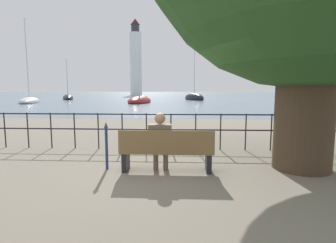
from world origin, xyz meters
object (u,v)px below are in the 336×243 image
(sailboat_2, at_px, (140,101))
(sailboat_3, at_px, (142,98))
(park_bench, at_px, (167,151))
(closed_umbrella, at_px, (106,143))
(sailboat_5, at_px, (194,98))
(seated_person_left, at_px, (160,139))
(harbor_lighthouse, at_px, (136,60))
(sailboat_1, at_px, (68,98))
(sailboat_4, at_px, (29,101))

(sailboat_2, relative_size, sailboat_3, 0.65)
(park_bench, height_order, closed_umbrella, closed_umbrella)
(sailboat_5, bearing_deg, seated_person_left, -118.36)
(sailboat_5, distance_m, harbor_lighthouse, 54.61)
(seated_person_left, distance_m, sailboat_5, 42.02)
(park_bench, relative_size, sailboat_1, 0.22)
(seated_person_left, height_order, closed_umbrella, seated_person_left)
(sailboat_2, bearing_deg, sailboat_1, 147.46)
(sailboat_1, distance_m, sailboat_2, 21.73)
(sailboat_1, height_order, sailboat_4, sailboat_4)
(closed_umbrella, relative_size, harbor_lighthouse, 0.04)
(seated_person_left, bearing_deg, harbor_lighthouse, 100.29)
(sailboat_2, bearing_deg, seated_person_left, -71.28)
(park_bench, bearing_deg, harbor_lighthouse, 100.37)
(seated_person_left, relative_size, sailboat_5, 0.12)
(harbor_lighthouse, bearing_deg, sailboat_4, -93.82)
(closed_umbrella, height_order, sailboat_3, sailboat_3)
(sailboat_2, xyz_separation_m, sailboat_5, (7.90, 11.94, 0.11))
(sailboat_1, height_order, sailboat_5, sailboat_5)
(sailboat_2, distance_m, sailboat_4, 15.43)
(sailboat_1, bearing_deg, sailboat_3, -33.84)
(sailboat_5, bearing_deg, sailboat_4, -177.49)
(closed_umbrella, relative_size, sailboat_4, 0.09)
(closed_umbrella, bearing_deg, sailboat_4, 123.26)
(seated_person_left, bearing_deg, park_bench, -28.65)
(seated_person_left, distance_m, sailboat_3, 42.58)
(sailboat_3, bearing_deg, sailboat_1, 158.34)
(seated_person_left, height_order, sailboat_1, sailboat_1)
(seated_person_left, bearing_deg, closed_umbrella, 178.26)
(sailboat_1, bearing_deg, seated_person_left, -88.90)
(park_bench, xyz_separation_m, seated_person_left, (-0.14, 0.08, 0.25))
(sailboat_3, distance_m, harbor_lighthouse, 51.98)
(seated_person_left, distance_m, sailboat_1, 49.33)
(park_bench, height_order, sailboat_3, sailboat_3)
(harbor_lighthouse, bearing_deg, seated_person_left, -79.71)
(seated_person_left, height_order, sailboat_4, sailboat_4)
(sailboat_3, relative_size, sailboat_4, 1.05)
(sailboat_3, bearing_deg, sailboat_4, -151.48)
(seated_person_left, relative_size, sailboat_1, 0.14)
(sailboat_3, height_order, sailboat_5, sailboat_3)
(sailboat_3, bearing_deg, sailboat_5, -13.15)
(sailboat_3, xyz_separation_m, sailboat_5, (9.51, -0.07, 0.11))
(sailboat_4, relative_size, harbor_lighthouse, 0.43)
(sailboat_5, bearing_deg, harbor_lighthouse, 86.37)
(seated_person_left, xyz_separation_m, harbor_lighthouse, (-16.62, 91.53, 12.09))
(sailboat_1, height_order, sailboat_3, sailboat_3)
(park_bench, distance_m, seated_person_left, 0.29)
(sailboat_2, bearing_deg, harbor_lighthouse, 109.11)
(sailboat_1, relative_size, harbor_lighthouse, 0.32)
(seated_person_left, xyz_separation_m, sailboat_2, (-5.31, 30.00, -0.39))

